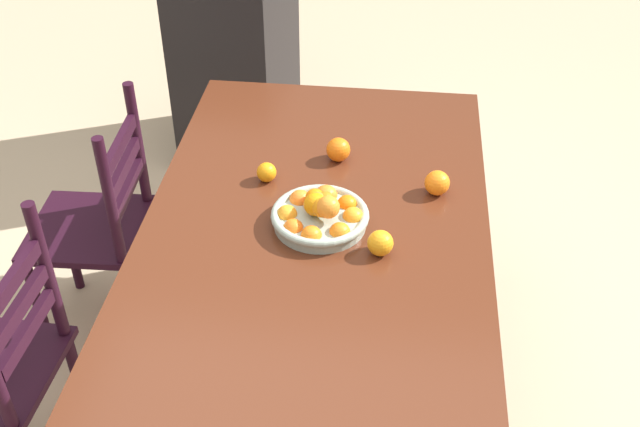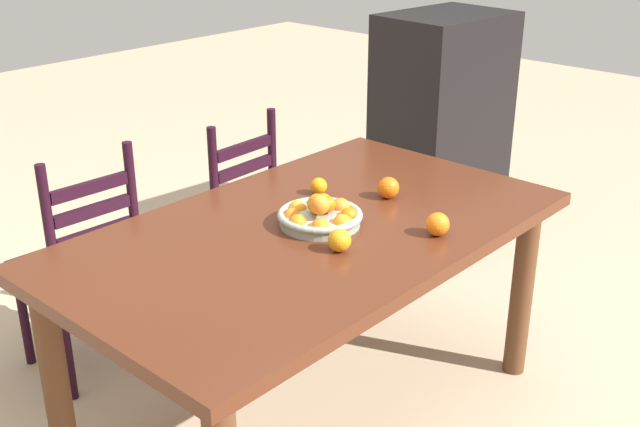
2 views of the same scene
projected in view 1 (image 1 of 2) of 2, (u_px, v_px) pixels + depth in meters
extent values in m
plane|color=tan|center=(315.00, 401.00, 2.64)|extent=(12.00, 12.00, 0.00)
cube|color=#4F2414|center=(314.00, 237.00, 2.19)|extent=(1.69, 0.99, 0.04)
cylinder|color=#57331D|center=(440.00, 197.00, 2.97)|extent=(0.08, 0.08, 0.70)
cylinder|color=#57331D|center=(238.00, 183.00, 3.04)|extent=(0.08, 0.08, 0.70)
cylinder|color=black|center=(80.00, 385.00, 2.42)|extent=(0.04, 0.04, 0.43)
cylinder|color=black|center=(47.00, 272.00, 2.13)|extent=(0.04, 0.04, 0.47)
cube|color=black|center=(26.00, 333.00, 2.04)|extent=(0.30, 0.03, 0.04)
cube|color=black|center=(18.00, 309.00, 1.99)|extent=(0.30, 0.03, 0.04)
cube|color=black|center=(10.00, 284.00, 1.93)|extent=(0.30, 0.03, 0.04)
cube|color=black|center=(89.00, 229.00, 2.68)|extent=(0.41, 0.41, 0.03)
cylinder|color=black|center=(70.00, 245.00, 2.96)|extent=(0.04, 0.04, 0.42)
cylinder|color=black|center=(39.00, 307.00, 2.70)|extent=(0.04, 0.04, 0.42)
cylinder|color=black|center=(156.00, 249.00, 2.94)|extent=(0.04, 0.04, 0.42)
cylinder|color=black|center=(133.00, 311.00, 2.68)|extent=(0.04, 0.04, 0.42)
cylinder|color=black|center=(138.00, 144.00, 2.65)|extent=(0.04, 0.04, 0.47)
cylinder|color=black|center=(110.00, 203.00, 2.39)|extent=(0.04, 0.04, 0.47)
cube|color=black|center=(128.00, 189.00, 2.56)|extent=(0.30, 0.04, 0.04)
cube|color=black|center=(124.00, 167.00, 2.51)|extent=(0.30, 0.04, 0.04)
cube|color=black|center=(120.00, 144.00, 2.46)|extent=(0.30, 0.04, 0.04)
cube|color=black|center=(236.00, 34.00, 3.56)|extent=(0.66, 0.51, 1.19)
cylinder|color=#96A596|center=(320.00, 220.00, 2.19)|extent=(0.26, 0.26, 0.04)
torus|color=#96A596|center=(320.00, 215.00, 2.18)|extent=(0.28, 0.28, 0.02)
sphere|color=orange|center=(326.00, 196.00, 2.25)|extent=(0.07, 0.07, 0.07)
sphere|color=orange|center=(300.00, 200.00, 2.24)|extent=(0.06, 0.06, 0.06)
sphere|color=orange|center=(287.00, 215.00, 2.18)|extent=(0.06, 0.06, 0.06)
sphere|color=orange|center=(293.00, 229.00, 2.14)|extent=(0.06, 0.06, 0.06)
sphere|color=orange|center=(312.00, 236.00, 2.11)|extent=(0.06, 0.06, 0.06)
sphere|color=orange|center=(340.00, 233.00, 2.12)|extent=(0.06, 0.06, 0.06)
sphere|color=orange|center=(353.00, 217.00, 2.18)|extent=(0.06, 0.06, 0.06)
sphere|color=orange|center=(347.00, 205.00, 2.22)|extent=(0.06, 0.06, 0.06)
sphere|color=orange|center=(328.00, 207.00, 2.12)|extent=(0.06, 0.06, 0.06)
sphere|color=orange|center=(325.00, 201.00, 2.18)|extent=(0.05, 0.05, 0.05)
sphere|color=orange|center=(314.00, 204.00, 2.16)|extent=(0.07, 0.07, 0.07)
sphere|color=orange|center=(318.00, 202.00, 2.17)|extent=(0.06, 0.06, 0.06)
sphere|color=orange|center=(322.00, 207.00, 2.14)|extent=(0.06, 0.06, 0.06)
sphere|color=orange|center=(315.00, 198.00, 2.19)|extent=(0.06, 0.06, 0.06)
sphere|color=orange|center=(437.00, 183.00, 2.30)|extent=(0.08, 0.08, 0.08)
sphere|color=orange|center=(267.00, 172.00, 2.35)|extent=(0.06, 0.06, 0.06)
sphere|color=orange|center=(380.00, 243.00, 2.08)|extent=(0.07, 0.07, 0.07)
sphere|color=orange|center=(338.00, 150.00, 2.44)|extent=(0.08, 0.08, 0.08)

